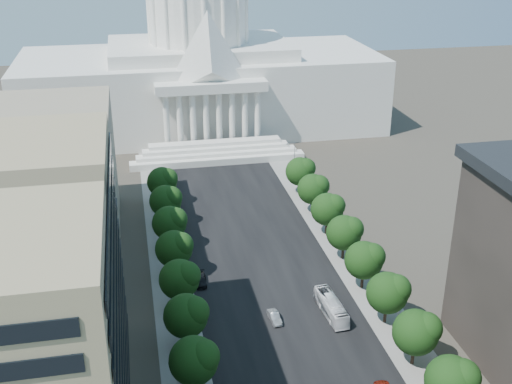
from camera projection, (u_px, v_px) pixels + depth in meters
road_asphalt at (255, 253)px, 140.50m from camera, size 30.00×260.00×0.01m
sidewalk_left at (168, 262)px, 137.04m from camera, size 8.00×260.00×0.02m
sidewalk_right at (338, 245)px, 143.95m from camera, size 8.00×260.00×0.02m
capitol at (200, 69)px, 217.85m from camera, size 120.00×56.00×73.00m
office_block_left_far at (22, 190)px, 134.78m from camera, size 38.00×52.00×30.00m
tree_l_d at (196, 359)px, 96.78m from camera, size 7.79×7.60×9.97m
tree_l_e at (188, 315)px, 107.57m from camera, size 7.79×7.60×9.97m
tree_l_f at (181, 278)px, 118.35m from camera, size 7.79×7.60×9.97m
tree_l_g at (176, 248)px, 129.14m from camera, size 7.79×7.60×9.97m
tree_l_h at (171, 222)px, 139.93m from camera, size 7.79×7.60×9.97m
tree_l_i at (167, 200)px, 150.72m from camera, size 7.79×7.60×9.97m
tree_l_j at (163, 181)px, 161.51m from camera, size 7.79×7.60×9.97m
tree_r_c at (454, 380)px, 92.54m from camera, size 7.79×7.60×9.97m
tree_r_d at (418, 331)px, 103.32m from camera, size 7.79×7.60×9.97m
tree_r_e at (390, 292)px, 114.11m from camera, size 7.79×7.60×9.97m
tree_r_f at (366, 259)px, 124.90m from camera, size 7.79×7.60×9.97m
tree_r_g at (346, 232)px, 135.69m from camera, size 7.79×7.60×9.97m
tree_r_h at (329, 208)px, 146.48m from camera, size 7.79×7.60×9.97m
tree_r_i at (314, 188)px, 157.27m from camera, size 7.79×7.60×9.97m
tree_r_j at (301, 171)px, 168.06m from camera, size 7.79×7.60×9.97m
streetlight_c at (397, 293)px, 114.83m from camera, size 2.61×0.44×9.00m
streetlight_d at (351, 231)px, 137.30m from camera, size 2.61×0.44×9.00m
streetlight_e at (318, 187)px, 159.78m from camera, size 2.61×0.44×9.00m
streetlight_f at (293, 153)px, 182.26m from camera, size 2.61×0.44×9.00m
car_silver at (274, 317)px, 116.74m from camera, size 2.03×4.88×1.57m
car_dark_b at (201, 280)px, 128.58m from camera, size 2.62×5.74×1.63m
city_bus at (331, 307)px, 118.31m from camera, size 3.42×11.95×3.29m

